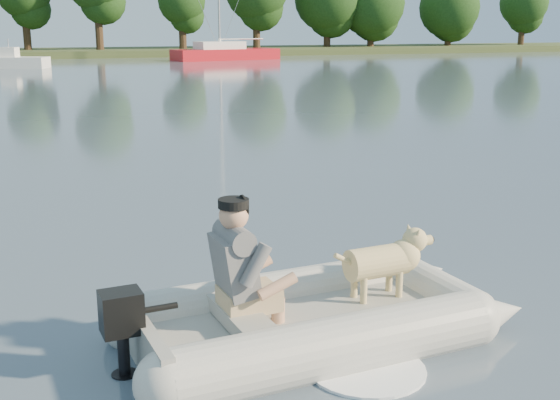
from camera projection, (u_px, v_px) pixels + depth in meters
name	position (u px, v px, depth m)	size (l,w,h in m)	color
water	(290.00, 323.00, 6.83)	(160.00, 160.00, 0.00)	slate
shore_bank	(57.00, 53.00, 63.57)	(160.00, 12.00, 0.70)	#47512D
dinghy	(316.00, 271.00, 6.39)	(4.84, 3.17, 1.48)	#ADACA7
man	(237.00, 261.00, 6.09)	(0.78, 0.67, 1.15)	slate
dog	(377.00, 267.00, 6.74)	(1.00, 0.35, 0.67)	tan
outboard_motor	(123.00, 337.00, 5.74)	(0.44, 0.31, 0.84)	black
motorboat	(12.00, 54.00, 46.25)	(4.70, 1.81, 1.99)	white
sailboat	(225.00, 53.00, 56.87)	(9.12, 4.45, 12.04)	#B3141D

